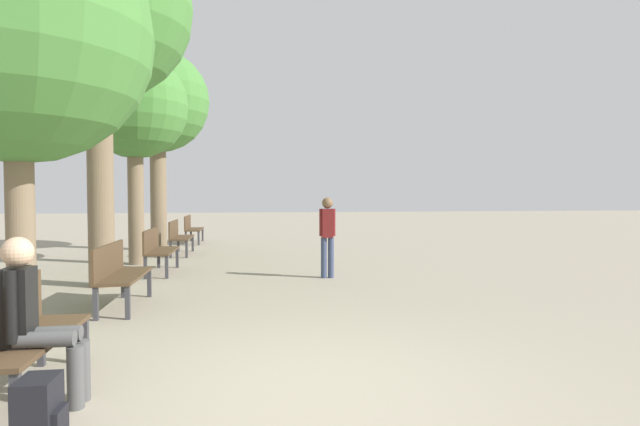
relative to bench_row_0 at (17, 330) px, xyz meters
The scene contains 13 objects.
ground_plane 2.34m from the bench_row_0, ahead, with size 80.00×80.00×0.00m, color gray.
bench_row_0 is the anchor object (origin of this frame).
bench_row_1 3.15m from the bench_row_0, 90.00° to the left, with size 0.48×1.53×0.91m.
bench_row_2 6.29m from the bench_row_0, 90.00° to the left, with size 0.48×1.53×0.91m.
bench_row_3 9.44m from the bench_row_0, 90.00° to the left, with size 0.48×1.53×0.91m.
bench_row_4 12.59m from the bench_row_0, 90.00° to the left, with size 0.48×1.53×0.91m.
tree_row_0 3.49m from the bench_row_0, 111.61° to the left, with size 2.97×2.97×4.94m.
tree_row_1 6.57m from the bench_row_0, 98.22° to the left, with size 3.22×3.22×6.50m.
tree_row_2 8.32m from the bench_row_0, 95.28° to the left, with size 2.41×2.41×4.85m.
tree_row_3 11.29m from the bench_row_0, 93.83° to the left, with size 2.93×2.93×5.76m.
person_seated 0.38m from the bench_row_0, 45.45° to the right, with size 0.60×0.34×1.30m.
backpack 1.12m from the bench_row_0, 60.87° to the right, with size 0.26×0.29×0.47m.
pedestrian_near 6.22m from the bench_row_0, 57.24° to the left, with size 0.32×0.21×1.56m.
Camera 1 is at (-0.43, -4.06, 1.63)m, focal length 28.00 mm.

